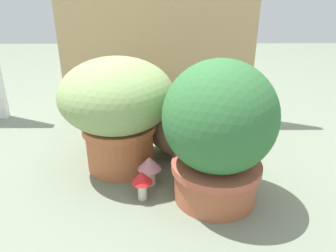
% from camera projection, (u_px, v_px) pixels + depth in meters
% --- Properties ---
extents(ground_plane, '(6.00, 6.00, 0.00)m').
position_uv_depth(ground_plane, '(134.00, 169.00, 1.18)').
color(ground_plane, slate).
extents(cardboard_backdrop, '(0.94, 0.03, 0.94)m').
position_uv_depth(cardboard_backdrop, '(157.00, 24.00, 1.47)').
color(cardboard_backdrop, tan).
rests_on(cardboard_backdrop, ground).
extents(grass_planter, '(0.40, 0.40, 0.41)m').
position_uv_depth(grass_planter, '(118.00, 106.00, 1.11)').
color(grass_planter, '#B8633B').
rests_on(grass_planter, ground).
extents(leafy_planter, '(0.34, 0.34, 0.45)m').
position_uv_depth(leafy_planter, '(219.00, 131.00, 0.93)').
color(leafy_planter, '#B05D3D').
rests_on(leafy_planter, ground).
extents(cat, '(0.32, 0.33, 0.32)m').
position_uv_depth(cat, '(179.00, 128.00, 1.23)').
color(cat, tan).
rests_on(cat, ground).
extents(mushroom_ornament_red, '(0.07, 0.07, 0.10)m').
position_uv_depth(mushroom_ornament_red, '(142.00, 180.00, 0.99)').
color(mushroom_ornament_red, silver).
rests_on(mushroom_ornament_red, ground).
extents(mushroom_ornament_pink, '(0.08, 0.08, 0.10)m').
position_uv_depth(mushroom_ornament_pink, '(150.00, 166.00, 1.06)').
color(mushroom_ornament_pink, beige).
rests_on(mushroom_ornament_pink, ground).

